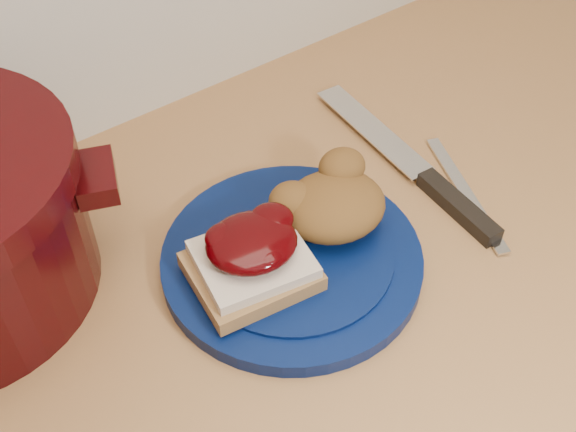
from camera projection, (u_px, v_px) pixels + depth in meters
plate at (292, 260)px, 0.73m from camera, size 0.32×0.32×0.02m
sandwich at (252, 258)px, 0.68m from camera, size 0.12×0.11×0.06m
stuffing_mound at (334, 206)px, 0.73m from camera, size 0.13×0.12×0.05m
chef_knife at (433, 184)px, 0.81m from camera, size 0.05×0.31×0.02m
butter_knife at (465, 192)px, 0.81m from camera, size 0.08×0.18×0.00m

